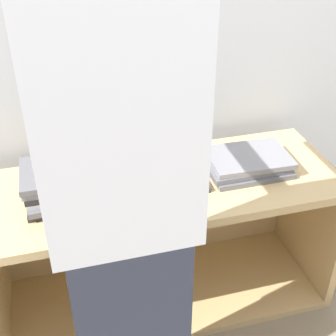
{
  "coord_description": "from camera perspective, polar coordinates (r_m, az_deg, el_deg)",
  "views": [
    {
      "loc": [
        -0.38,
        -1.19,
        1.7
      ],
      "look_at": [
        0.0,
        0.19,
        0.76
      ],
      "focal_mm": 50.0,
      "sensor_mm": 36.0,
      "label": 1
    }
  ],
  "objects": [
    {
      "name": "cart",
      "position": [
        2.09,
        -1.08,
        -7.98
      ],
      "size": [
        1.43,
        0.54,
        0.64
      ],
      "color": "tan",
      "rests_on": "ground_plane"
    },
    {
      "name": "person",
      "position": [
        1.28,
        -5.45,
        -6.47
      ],
      "size": [
        0.4,
        0.53,
        1.74
      ],
      "color": "#2D3342",
      "rests_on": "ground_plane"
    },
    {
      "name": "wall_back",
      "position": [
        1.94,
        -3.77,
        18.31
      ],
      "size": [
        8.0,
        0.05,
        2.4
      ],
      "color": "silver",
      "rests_on": "ground_plane"
    },
    {
      "name": "laptop_stack_right",
      "position": [
        1.93,
        9.58,
        0.64
      ],
      "size": [
        0.35,
        0.25,
        0.07
      ],
      "color": "slate",
      "rests_on": "cart"
    },
    {
      "name": "laptop_stack_left",
      "position": [
        1.77,
        -11.92,
        -1.75
      ],
      "size": [
        0.34,
        0.25,
        0.13
      ],
      "color": "#232326",
      "rests_on": "cart"
    },
    {
      "name": "laptop_open",
      "position": [
        1.86,
        -1.11,
        0.34
      ],
      "size": [
        0.33,
        0.34,
        0.22
      ],
      "color": "#333338",
      "rests_on": "cart"
    }
  ]
}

